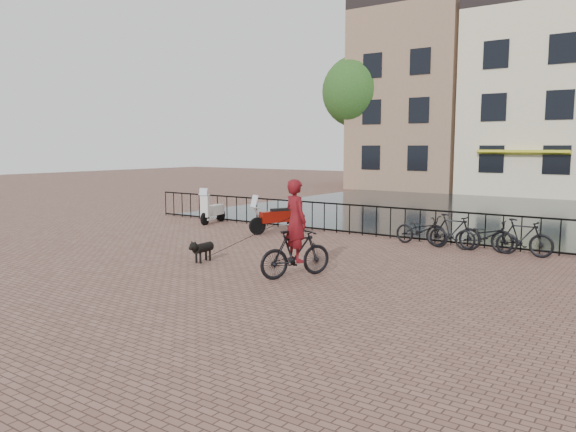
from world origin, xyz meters
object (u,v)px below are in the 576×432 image
Objects in this scene: dog at (203,251)px; scooter at (213,205)px; cyclist at (296,234)px; motorcycle at (276,213)px.

scooter is (-4.82, 5.56, 0.42)m from dog.
cyclist reaches higher than scooter.
motorcycle is 3.54m from scooter.
scooter is at bearing -11.24° from cyclist.
dog is at bearing -61.46° from scooter.
cyclist reaches higher than motorcycle.
scooter is at bearing -164.92° from motorcycle.
scooter is (-7.72, 5.57, -0.27)m from cyclist.
motorcycle is (-4.23, 4.98, -0.30)m from cyclist.
cyclist is 2.99m from dog.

